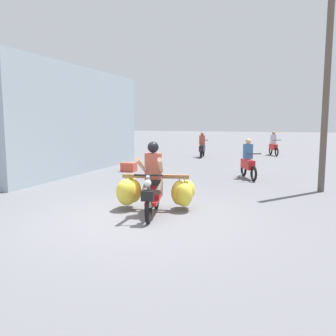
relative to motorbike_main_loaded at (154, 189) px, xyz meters
The scene contains 8 objects.
ground_plane 0.92m from the motorbike_main_loaded, 98.97° to the right, with size 120.00×120.00×0.00m, color slate.
motorbike_main_loaded is the anchor object (origin of this frame).
motorbike_distant_ahead_left 14.50m from the motorbike_main_loaded, 82.36° to the left, with size 0.73×1.55×1.40m.
motorbike_distant_ahead_right 12.06m from the motorbike_main_loaded, 98.32° to the left, with size 0.50×1.62×1.40m.
motorbike_distant_far_ahead 5.54m from the motorbike_main_loaded, 74.53° to the left, with size 0.82×1.51×1.40m.
shopfront_building 8.70m from the motorbike_main_loaded, 145.19° to the left, with size 4.83×8.69×4.03m.
produce_crate 6.40m from the motorbike_main_loaded, 120.09° to the left, with size 0.56×0.40×0.36m, color #CC4C38.
utility_pole 5.92m from the motorbike_main_loaded, 44.05° to the left, with size 0.18×0.18×6.68m, color brown.
Camera 1 is at (2.96, -6.56, 2.02)m, focal length 38.23 mm.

